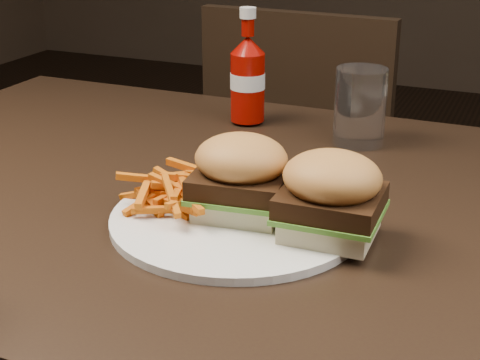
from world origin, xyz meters
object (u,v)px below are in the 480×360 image
at_px(dining_table, 229,205).
at_px(chair_far, 320,192).
at_px(plate, 237,219).
at_px(tumbler, 360,108).
at_px(ketchup_bottle, 248,87).

relative_size(dining_table, chair_far, 2.83).
height_order(plate, tumbler, tumbler).
distance_m(chair_far, tumbler, 0.67).
height_order(chair_far, ketchup_bottle, ketchup_bottle).
height_order(chair_far, plate, plate).
bearing_deg(chair_far, tumbler, 113.93).
xyz_separation_m(chair_far, tumbler, (0.21, -0.52, 0.38)).
bearing_deg(ketchup_bottle, dining_table, -72.16).
xyz_separation_m(dining_table, tumbler, (0.10, 0.25, 0.08)).
height_order(plate, ketchup_bottle, ketchup_bottle).
bearing_deg(dining_table, ketchup_bottle, 107.84).
relative_size(ketchup_bottle, tumbler, 0.92).
distance_m(plate, tumbler, 0.34).
bearing_deg(tumbler, plate, -99.78).
xyz_separation_m(dining_table, chair_far, (-0.10, 0.77, -0.30)).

